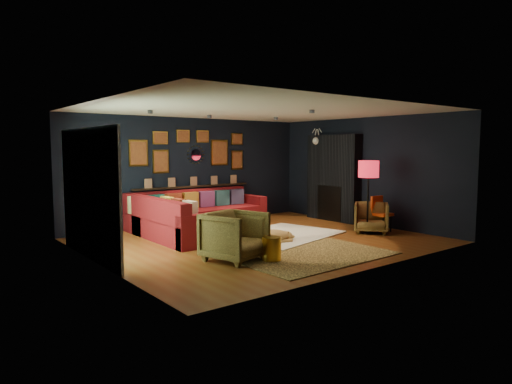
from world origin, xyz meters
TOP-DOWN VIEW (x-y plane):
  - floor at (0.00, 0.00)m, footprint 6.50×6.50m
  - room_walls at (0.00, 0.00)m, footprint 6.50×6.50m
  - sectional at (-0.61, 1.81)m, footprint 3.41×2.69m
  - ledge at (0.00, 2.68)m, footprint 3.20×0.12m
  - gallery_wall at (-0.01, 2.72)m, footprint 3.15×0.04m
  - sunburst_mirror at (0.10, 2.72)m, footprint 0.47×0.16m
  - fireplace at (3.09, 0.90)m, footprint 0.31×1.60m
  - deer_head at (3.14, 1.40)m, footprint 0.50×0.28m
  - sliding_door at (-3.22, 0.60)m, footprint 0.06×2.80m
  - ceiling_spots at (-0.00, 0.80)m, footprint 3.30×2.50m
  - shag_rug at (0.64, 0.10)m, footprint 2.80×2.30m
  - leopard_rug at (-0.12, -1.49)m, footprint 2.75×1.99m
  - coffee_table at (0.22, 1.29)m, footprint 0.81×0.63m
  - pouf at (-1.02, 0.20)m, footprint 0.47×0.47m
  - armchair_left at (-1.38, -1.01)m, footprint 1.08×1.04m
  - armchair_right at (2.45, -0.82)m, footprint 0.97×0.97m
  - gold_stool at (-0.91, -1.42)m, footprint 0.32×0.32m
  - orange_chair at (2.75, -0.82)m, footprint 0.38×0.38m
  - floor_lamp at (2.30, -0.84)m, footprint 0.44×0.44m
  - dog at (-0.08, -0.36)m, footprint 1.26×0.81m

SIDE VIEW (x-z plane):
  - floor at x=0.00m, z-range 0.00..0.00m
  - leopard_rug at x=-0.12m, z-range 0.00..0.02m
  - shag_rug at x=0.64m, z-range 0.00..0.03m
  - pouf at x=-1.02m, z-range 0.03..0.34m
  - dog at x=-0.08m, z-range 0.02..0.38m
  - gold_stool at x=-0.91m, z-range 0.00..0.40m
  - sectional at x=-0.61m, z-range -0.11..0.75m
  - coffee_table at x=0.22m, z-range 0.15..0.54m
  - armchair_right at x=2.45m, z-range 0.00..0.73m
  - armchair_left at x=-1.38m, z-range 0.00..0.90m
  - orange_chair at x=2.75m, z-range 0.07..0.86m
  - ledge at x=0.00m, z-range 0.90..0.94m
  - fireplace at x=3.09m, z-range -0.08..2.12m
  - sliding_door at x=-3.22m, z-range 0.00..2.20m
  - floor_lamp at x=2.30m, z-range 0.54..2.14m
  - room_walls at x=0.00m, z-range -1.66..4.84m
  - sunburst_mirror at x=0.10m, z-range 1.46..1.93m
  - gallery_wall at x=-0.01m, z-range 1.30..2.32m
  - deer_head at x=3.14m, z-range 1.83..2.28m
  - ceiling_spots at x=0.00m, z-range 2.53..2.59m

